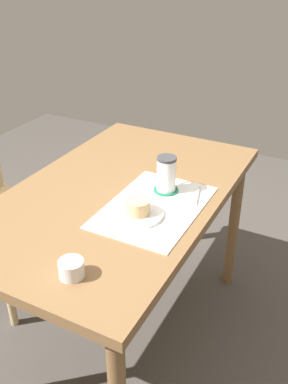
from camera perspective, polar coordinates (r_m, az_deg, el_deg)
The scene contains 9 objects.
ground_plane at distance 2.05m, azimuth -2.76°, elevation -18.29°, with size 4.40×4.40×0.02m, color #47423D.
dining_table at distance 1.62m, azimuth -3.32°, elevation -2.37°, with size 1.21×0.73×0.74m.
placemat at distance 1.47m, azimuth 1.38°, elevation -1.98°, with size 0.45×0.30×0.00m, color white.
pastry_plate at distance 1.42m, azimuth -0.86°, elevation -2.95°, with size 0.17×0.17×0.01m, color white.
pastry at distance 1.40m, azimuth -0.87°, elevation -1.91°, with size 0.08×0.08×0.05m, color #E5BC7F.
coffee_coaster at distance 1.57m, azimuth 2.94°, elevation 0.27°, with size 0.09×0.09×0.01m, color #196B4C.
coffee_mug at distance 1.54m, azimuth 3.04°, elevation 2.50°, with size 0.10×0.07×0.13m.
teaspoon at distance 1.53m, azimuth 7.16°, elevation -0.50°, with size 0.01×0.01×0.13m, color silver.
sugar_bowl at distance 1.18m, azimuth -9.65°, elevation -10.04°, with size 0.07×0.07×0.05m, color white.
Camera 1 is at (-1.17, -0.72, 1.51)m, focal length 40.00 mm.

